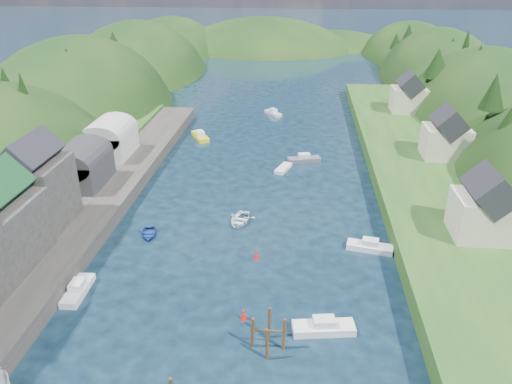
# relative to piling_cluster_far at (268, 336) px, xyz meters

# --- Properties ---
(ground) EXTENTS (600.00, 600.00, 0.00)m
(ground) POSITION_rel_piling_cluster_far_xyz_m (-3.33, 46.35, -1.35)
(ground) COLOR black
(ground) RESTS_ON ground
(hillside_left) EXTENTS (44.00, 245.56, 52.00)m
(hillside_left) POSITION_rel_piling_cluster_far_xyz_m (-48.33, 71.35, -9.38)
(hillside_left) COLOR black
(hillside_left) RESTS_ON ground
(hillside_right) EXTENTS (36.00, 245.56, 48.00)m
(hillside_right) POSITION_rel_piling_cluster_far_xyz_m (41.67, 71.35, -8.76)
(hillside_right) COLOR black
(hillside_right) RESTS_ON ground
(far_hills) EXTENTS (103.00, 68.00, 44.00)m
(far_hills) POSITION_rel_piling_cluster_far_xyz_m (-2.11, 170.36, -12.15)
(far_hills) COLOR black
(far_hills) RESTS_ON ground
(hill_trees) EXTENTS (92.47, 147.81, 12.19)m
(hill_trees) POSITION_rel_piling_cluster_far_xyz_m (-3.86, 61.54, 9.72)
(hill_trees) COLOR black
(hill_trees) RESTS_ON ground
(quay_left) EXTENTS (12.00, 110.00, 2.00)m
(quay_left) POSITION_rel_piling_cluster_far_xyz_m (-27.33, 16.35, -0.35)
(quay_left) COLOR #2D2B28
(quay_left) RESTS_ON ground
(terrace_left_grass) EXTENTS (12.00, 110.00, 2.50)m
(terrace_left_grass) POSITION_rel_piling_cluster_far_xyz_m (-34.33, 16.35, -0.10)
(terrace_left_grass) COLOR #234719
(terrace_left_grass) RESTS_ON ground
(boat_sheds) EXTENTS (7.00, 21.00, 7.50)m
(boat_sheds) POSITION_rel_piling_cluster_far_xyz_m (-29.33, 35.35, 3.93)
(boat_sheds) COLOR #2D2D30
(boat_sheds) RESTS_ON quay_left
(terrace_right) EXTENTS (16.00, 120.00, 2.40)m
(terrace_right) POSITION_rel_piling_cluster_far_xyz_m (21.67, 36.35, -0.15)
(terrace_right) COLOR #234719
(terrace_right) RESTS_ON ground
(right_bank_cottages) EXTENTS (9.00, 59.24, 8.41)m
(right_bank_cottages) POSITION_rel_piling_cluster_far_xyz_m (24.67, 44.68, 4.50)
(right_bank_cottages) COLOR beige
(right_bank_cottages) RESTS_ON terrace_right
(piling_cluster_far) EXTENTS (3.36, 3.12, 3.83)m
(piling_cluster_far) POSITION_rel_piling_cluster_far_xyz_m (0.00, 0.00, 0.00)
(piling_cluster_far) COLOR #382314
(piling_cluster_far) RESTS_ON ground
(channel_buoy_near) EXTENTS (0.70, 0.70, 1.10)m
(channel_buoy_near) POSITION_rel_piling_cluster_far_xyz_m (-2.64, 3.69, -0.87)
(channel_buoy_near) COLOR #AF130E
(channel_buoy_near) RESTS_ON ground
(channel_buoy_far) EXTENTS (0.70, 0.70, 1.10)m
(channel_buoy_far) POSITION_rel_piling_cluster_far_xyz_m (-2.38, 14.62, -0.87)
(channel_buoy_far) COLOR #AF130E
(channel_buoy_far) RESTS_ON ground
(moored_boats) EXTENTS (36.53, 89.79, 2.43)m
(moored_boats) POSITION_rel_piling_cluster_far_xyz_m (-10.03, 17.24, -0.74)
(moored_boats) COLOR silver
(moored_boats) RESTS_ON ground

